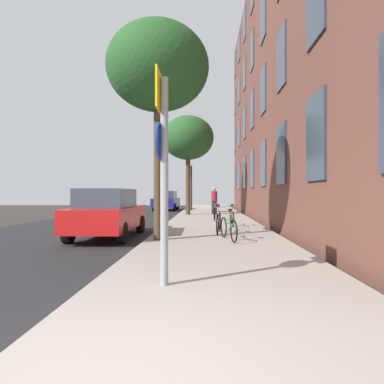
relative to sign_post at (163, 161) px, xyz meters
name	(u,v)px	position (x,y,z in m)	size (l,w,h in m)	color
ground_plane	(146,221)	(-2.54, 12.49, -1.99)	(41.80, 41.80, 0.00)	#332D28
road_asphalt	(107,221)	(-4.64, 12.49, -1.99)	(7.00, 38.00, 0.01)	#232326
sidewalk	(211,220)	(0.96, 12.49, -1.93)	(4.20, 38.00, 0.12)	#9E9389
building_facade	(262,81)	(3.56, 11.99, 5.22)	(0.56, 27.00, 14.38)	brown
sign_post	(163,161)	(0.00, 0.00, 0.00)	(0.16, 0.60, 3.22)	gray
traffic_light	(190,180)	(-0.56, 20.59, 0.52)	(0.43, 0.24, 3.48)	black
tree_near	(158,68)	(-0.75, 4.66, 3.16)	(3.00, 3.00, 6.34)	#4C3823
tree_far	(188,138)	(-0.45, 15.65, 2.92)	(3.23, 3.23, 6.20)	#4C3823
bicycle_0	(229,228)	(1.32, 4.75, -1.52)	(0.52, 1.68, 0.92)	black
bicycle_1	(219,222)	(1.10, 6.36, -1.49)	(0.42, 1.72, 0.98)	black
bicycle_2	(232,217)	(1.74, 8.81, -1.52)	(0.42, 1.65, 0.91)	black
bicycle_3	(215,213)	(1.11, 11.63, -1.51)	(0.42, 1.59, 0.93)	black
pedestrian_0	(214,199)	(1.21, 16.11, -0.88)	(0.54, 0.54, 1.73)	#26262D
car_0	(108,213)	(-2.58, 5.86, -1.15)	(1.81, 4.29, 1.62)	red
car_1	(166,200)	(-2.63, 22.46, -1.15)	(2.00, 4.35, 1.62)	navy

